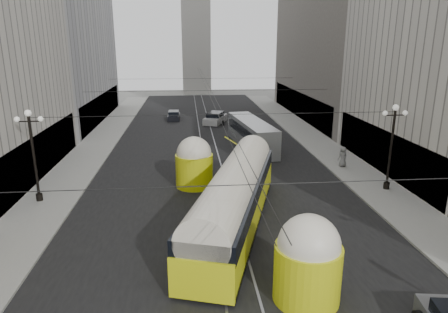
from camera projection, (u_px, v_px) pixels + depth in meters
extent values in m
cube|color=black|center=(209.00, 146.00, 42.85)|extent=(20.00, 85.00, 0.02)
cube|color=gray|center=(101.00, 140.00, 45.13)|extent=(4.00, 72.00, 0.15)
cube|color=gray|center=(308.00, 136.00, 47.24)|extent=(4.00, 72.00, 0.15)
cube|color=gray|center=(202.00, 146.00, 42.79)|extent=(0.12, 85.00, 0.04)
cube|color=gray|center=(216.00, 146.00, 42.92)|extent=(0.12, 85.00, 0.04)
cube|color=black|center=(44.00, 152.00, 32.93)|extent=(0.10, 18.00, 3.60)
cube|color=#999999|center=(48.00, 16.00, 52.05)|extent=(12.00, 28.00, 28.00)
cube|color=black|center=(102.00, 107.00, 55.89)|extent=(0.10, 25.20, 3.60)
cube|color=black|center=(382.00, 151.00, 33.49)|extent=(0.10, 18.00, 3.60)
cube|color=#514C47|center=(346.00, 3.00, 55.01)|extent=(12.00, 32.00, 32.00)
cube|color=black|center=(299.00, 104.00, 58.37)|extent=(0.10, 28.80, 3.60)
cube|color=#B2AFA8|center=(196.00, 36.00, 84.98)|extent=(6.00, 6.00, 24.00)
cylinder|color=black|center=(34.00, 159.00, 27.00)|extent=(0.18, 0.18, 6.00)
cylinder|color=black|center=(39.00, 197.00, 27.76)|extent=(0.44, 0.44, 0.50)
cylinder|color=black|center=(29.00, 121.00, 26.28)|extent=(1.60, 0.08, 0.08)
sphere|color=white|center=(28.00, 113.00, 26.13)|extent=(0.44, 0.44, 0.44)
sphere|color=white|center=(17.00, 119.00, 26.17)|extent=(0.36, 0.36, 0.36)
sphere|color=white|center=(41.00, 119.00, 26.30)|extent=(0.36, 0.36, 0.36)
cylinder|color=black|center=(391.00, 150.00, 29.22)|extent=(0.18, 0.18, 6.00)
cylinder|color=black|center=(386.00, 185.00, 29.98)|extent=(0.44, 0.44, 0.50)
cylinder|color=black|center=(395.00, 115.00, 28.50)|extent=(1.60, 0.08, 0.08)
sphere|color=white|center=(396.00, 108.00, 28.34)|extent=(0.44, 0.44, 0.44)
sphere|color=white|center=(385.00, 113.00, 28.39)|extent=(0.36, 0.36, 0.36)
sphere|color=white|center=(405.00, 113.00, 28.52)|extent=(0.36, 0.36, 0.36)
cylinder|color=black|center=(252.00, 185.00, 13.92)|extent=(25.00, 0.03, 0.03)
cylinder|color=black|center=(219.00, 115.00, 27.32)|extent=(25.00, 0.03, 0.03)
cylinder|color=black|center=(208.00, 91.00, 40.71)|extent=(25.00, 0.03, 0.03)
cylinder|color=black|center=(203.00, 78.00, 54.11)|extent=(25.00, 0.03, 0.03)
cylinder|color=black|center=(206.00, 88.00, 44.60)|extent=(0.03, 72.00, 0.03)
cylinder|color=black|center=(210.00, 88.00, 44.63)|extent=(0.03, 72.00, 0.03)
cube|color=#CDD412|center=(235.00, 209.00, 23.89)|extent=(7.33, 15.66, 1.88)
cube|color=black|center=(235.00, 222.00, 24.14)|extent=(7.20, 15.21, 0.33)
cube|color=black|center=(235.00, 190.00, 23.56)|extent=(7.28, 15.44, 0.94)
cylinder|color=silver|center=(235.00, 185.00, 23.46)|extent=(6.95, 15.34, 2.55)
cylinder|color=#CDD412|center=(307.00, 273.00, 17.07)|extent=(2.88, 2.88, 2.55)
sphere|color=silver|center=(309.00, 245.00, 16.70)|extent=(2.66, 2.66, 2.66)
cylinder|color=#CDD412|center=(194.00, 170.00, 30.66)|extent=(2.88, 2.88, 2.55)
sphere|color=silver|center=(194.00, 154.00, 30.29)|extent=(2.66, 2.66, 2.66)
sphere|color=#FFF2BF|center=(323.00, 295.00, 16.14)|extent=(0.36, 0.36, 0.36)
cube|color=#A9ACAE|center=(252.00, 134.00, 41.91)|extent=(3.78, 11.55, 2.84)
cube|color=black|center=(252.00, 130.00, 41.78)|extent=(3.75, 11.16, 1.04)
cube|color=black|center=(261.00, 144.00, 36.43)|extent=(2.17, 0.37, 1.32)
cylinder|color=black|center=(246.00, 153.00, 38.44)|extent=(0.30, 0.95, 0.95)
cylinder|color=black|center=(270.00, 152.00, 38.65)|extent=(0.30, 0.95, 0.95)
cylinder|color=black|center=(236.00, 135.00, 45.71)|extent=(0.30, 0.95, 0.95)
cylinder|color=black|center=(256.00, 135.00, 45.92)|extent=(0.30, 0.95, 0.95)
cube|color=silver|center=(215.00, 120.00, 54.65)|extent=(3.70, 5.36, 0.88)
cube|color=black|center=(215.00, 115.00, 54.48)|extent=(2.66, 3.19, 0.83)
cylinder|color=black|center=(209.00, 123.00, 53.01)|extent=(0.22, 0.71, 0.71)
cylinder|color=black|center=(223.00, 123.00, 53.17)|extent=(0.22, 0.71, 0.71)
cylinder|color=black|center=(208.00, 119.00, 56.23)|extent=(0.22, 0.71, 0.71)
cylinder|color=black|center=(221.00, 118.00, 56.40)|extent=(0.22, 0.71, 0.71)
cube|color=black|center=(174.00, 117.00, 57.30)|extent=(1.70, 4.04, 0.71)
cube|color=black|center=(174.00, 113.00, 57.16)|extent=(1.48, 2.23, 0.67)
cylinder|color=black|center=(168.00, 120.00, 55.97)|extent=(0.22, 0.57, 0.57)
cylinder|color=black|center=(179.00, 119.00, 56.10)|extent=(0.22, 0.57, 0.57)
cylinder|color=black|center=(169.00, 116.00, 58.58)|extent=(0.22, 0.57, 0.57)
cylinder|color=black|center=(179.00, 116.00, 58.71)|extent=(0.22, 0.57, 0.57)
imported|color=slate|center=(343.00, 157.00, 35.15)|extent=(1.00, 0.77, 1.81)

